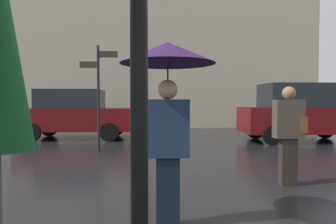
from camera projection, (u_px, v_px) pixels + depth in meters
pedestrian_with_umbrella at (168, 80)px, 3.26m from camera, size 1.09×1.09×2.13m
pedestrian_with_bag at (289, 129)px, 4.93m from camera, size 0.53×0.24×1.72m
parked_car_left at (75, 114)px, 11.15m from camera, size 4.30×1.91×1.92m
parked_car_right at (300, 113)px, 10.33m from camera, size 4.29×1.86×2.09m
street_signpost at (99, 88)px, 8.18m from camera, size 1.08×0.08×3.06m
building_block at (153, 18)px, 16.61m from camera, size 18.42×2.47×12.60m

